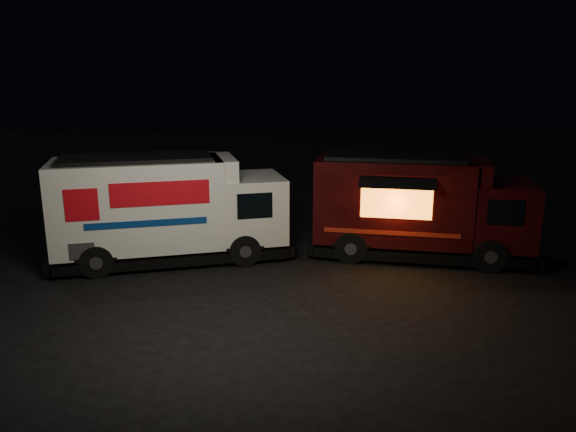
# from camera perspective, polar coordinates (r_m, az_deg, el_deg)

# --- Properties ---
(ground) EXTENTS (80.00, 80.00, 0.00)m
(ground) POSITION_cam_1_polar(r_m,az_deg,el_deg) (15.32, -2.81, -6.64)
(ground) COLOR black
(ground) RESTS_ON ground
(white_truck) EXTENTS (7.39, 4.15, 3.18)m
(white_truck) POSITION_cam_1_polar(r_m,az_deg,el_deg) (16.95, -11.75, 0.78)
(white_truck) COLOR white
(white_truck) RESTS_ON ground
(red_truck) EXTENTS (7.02, 3.57, 3.12)m
(red_truck) POSITION_cam_1_polar(r_m,az_deg,el_deg) (17.43, 13.48, 0.95)
(red_truck) COLOR #36090B
(red_truck) RESTS_ON ground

